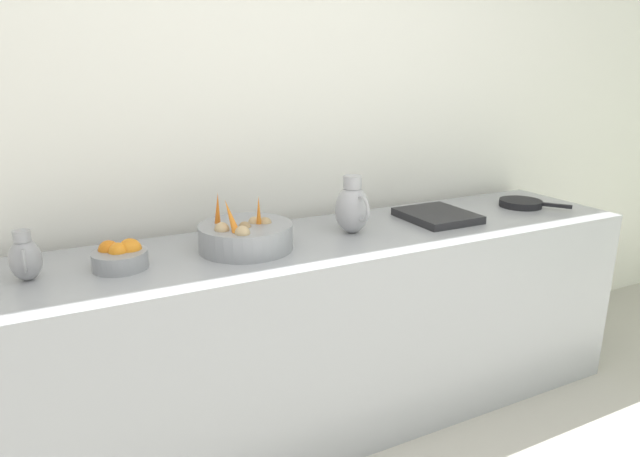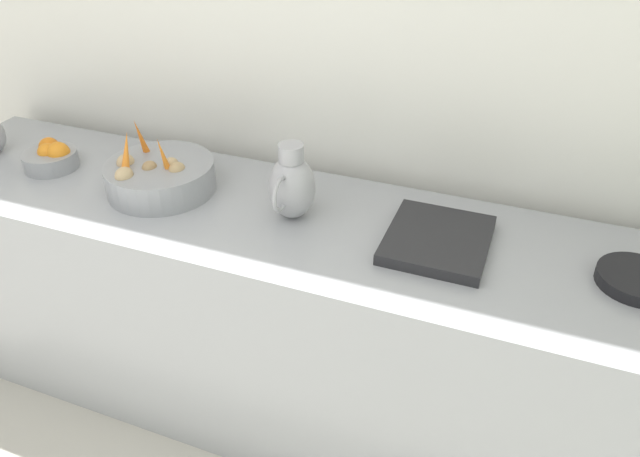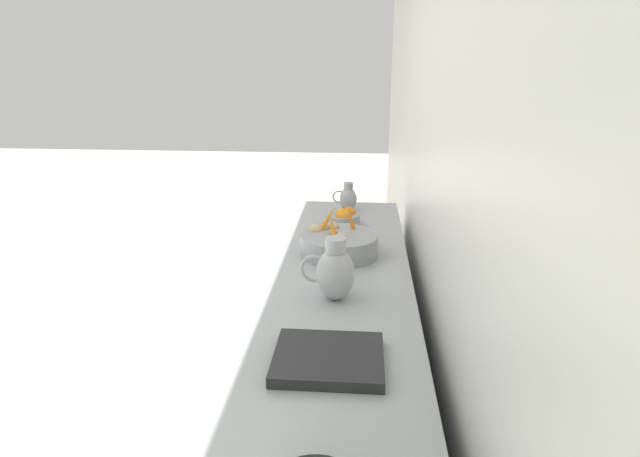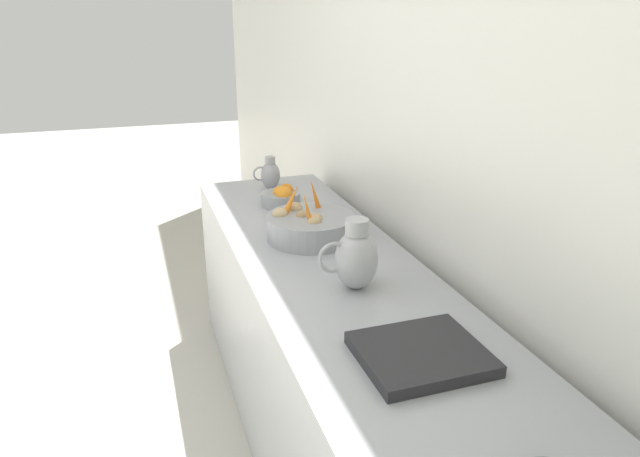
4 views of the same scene
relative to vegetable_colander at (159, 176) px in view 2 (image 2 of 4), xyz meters
name	(u,v)px [view 2 (image 2 of 4)]	position (x,y,z in m)	size (l,w,h in m)	color
tile_wall_left	(475,0)	(-0.44, 0.93, 0.56)	(0.10, 9.15, 3.00)	white
prep_counter	(277,316)	(0.00, 0.43, -0.50)	(0.66, 2.81, 0.88)	#9EA0A5
vegetable_colander	(159,176)	(0.00, 0.00, 0.00)	(0.37, 0.37, 0.24)	gray
orange_bowl	(51,157)	(0.00, -0.47, -0.01)	(0.19, 0.19, 0.10)	gray
metal_pitcher_tall	(291,185)	(-0.01, 0.49, 0.06)	(0.21, 0.15, 0.25)	#A3A3A8
counter_sink_basin	(438,240)	(-0.02, 0.97, -0.04)	(0.34, 0.30, 0.04)	#232326
skillet_on_counter	(638,281)	(-0.02, 1.52, -0.04)	(0.31, 0.26, 0.03)	black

